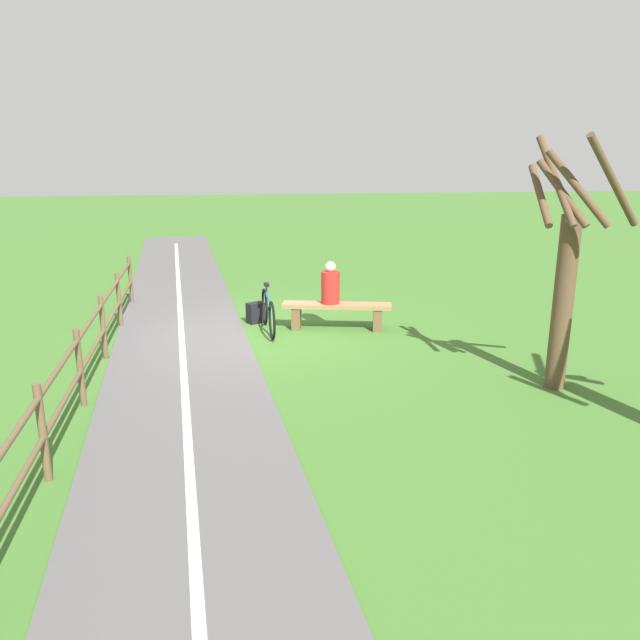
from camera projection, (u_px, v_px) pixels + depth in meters
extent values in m
plane|color=#3D6B28|center=(261.00, 336.00, 10.81)|extent=(80.00, 80.00, 0.00)
cube|color=#565454|center=(188.00, 440.00, 6.85)|extent=(5.29, 36.06, 0.02)
cube|color=silver|center=(188.00, 439.00, 6.84)|extent=(2.80, 31.89, 0.00)
cube|color=#937047|center=(337.00, 306.00, 11.10)|extent=(2.03, 0.79, 0.08)
cube|color=brown|center=(377.00, 319.00, 11.11)|extent=(0.23, 0.35, 0.41)
cube|color=brown|center=(296.00, 318.00, 11.21)|extent=(0.23, 0.35, 0.41)
cylinder|color=#B2231E|center=(330.00, 288.00, 11.02)|extent=(0.40, 0.40, 0.59)
sphere|color=beige|center=(330.00, 267.00, 10.91)|extent=(0.20, 0.20, 0.20)
torus|color=black|center=(272.00, 321.00, 10.51)|extent=(0.08, 0.68, 0.68)
torus|color=black|center=(265.00, 306.00, 11.50)|extent=(0.08, 0.68, 0.68)
cylinder|color=#1E51A3|center=(268.00, 298.00, 10.93)|extent=(0.09, 0.89, 0.04)
cylinder|color=#1E51A3|center=(269.00, 307.00, 10.82)|extent=(0.07, 0.65, 0.32)
cylinder|color=#1E51A3|center=(267.00, 290.00, 11.05)|extent=(0.03, 0.03, 0.20)
cube|color=black|center=(267.00, 285.00, 11.03)|extent=(0.09, 0.20, 0.05)
cube|color=black|center=(256.00, 313.00, 11.60)|extent=(0.38, 0.34, 0.40)
cube|color=black|center=(252.00, 314.00, 11.71)|extent=(0.21, 0.15, 0.18)
cylinder|color=brown|center=(131.00, 280.00, 13.07)|extent=(0.08, 0.08, 1.02)
cylinder|color=brown|center=(119.00, 300.00, 11.28)|extent=(0.08, 0.08, 1.02)
cylinder|color=brown|center=(103.00, 327.00, 9.48)|extent=(0.08, 0.08, 1.02)
cylinder|color=brown|center=(80.00, 368.00, 7.68)|extent=(0.08, 0.08, 1.02)
cylinder|color=brown|center=(43.00, 433.00, 5.88)|extent=(0.08, 0.08, 1.02)
cylinder|color=brown|center=(8.00, 444.00, 4.89)|extent=(0.67, 17.06, 0.06)
cylinder|color=brown|center=(15.00, 489.00, 5.00)|extent=(0.67, 17.06, 0.06)
cylinder|color=brown|center=(563.00, 304.00, 8.12)|extent=(0.27, 0.27, 2.39)
cylinder|color=brown|center=(556.00, 181.00, 7.55)|extent=(0.31, 0.76, 1.11)
cylinder|color=brown|center=(563.00, 193.00, 7.50)|extent=(0.51, 0.68, 0.83)
cylinder|color=brown|center=(614.00, 182.00, 7.25)|extent=(1.07, 0.49, 1.13)
cylinder|color=brown|center=(540.00, 195.00, 7.75)|extent=(0.26, 0.94, 0.77)
cylinder|color=brown|center=(578.00, 188.00, 7.36)|extent=(0.80, 0.46, 0.96)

